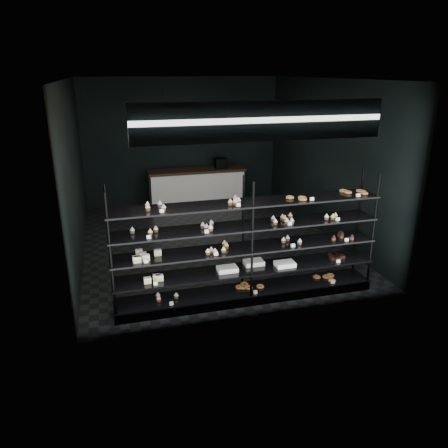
# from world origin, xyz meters

# --- Properties ---
(room) EXTENTS (5.01, 6.01, 3.20)m
(room) POSITION_xyz_m (0.00, 0.00, 1.60)
(room) COLOR black
(room) RESTS_ON ground
(display_shelf) EXTENTS (4.00, 0.50, 1.91)m
(display_shelf) POSITION_xyz_m (-0.03, -2.45, 0.63)
(display_shelf) COLOR black
(display_shelf) RESTS_ON room
(signage) EXTENTS (3.30, 0.05, 0.50)m
(signage) POSITION_xyz_m (0.00, -2.93, 2.75)
(signage) COLOR #0D1D42
(signage) RESTS_ON room
(pendant_lamp) EXTENTS (0.29, 0.29, 0.87)m
(pendant_lamp) POSITION_xyz_m (-1.02, -1.32, 2.45)
(pendant_lamp) COLOR black
(pendant_lamp) RESTS_ON room
(service_counter) EXTENTS (2.46, 0.65, 1.23)m
(service_counter) POSITION_xyz_m (0.26, 2.50, 0.50)
(service_counter) COLOR white
(service_counter) RESTS_ON room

